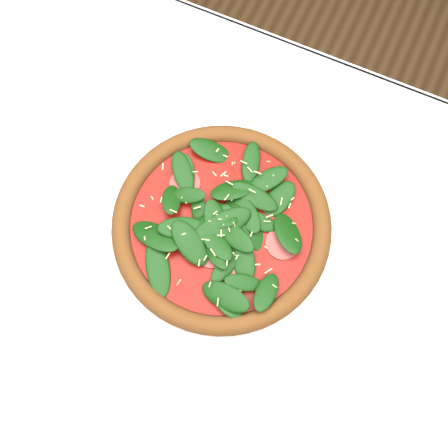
% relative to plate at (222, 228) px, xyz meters
% --- Properties ---
extents(ground, '(6.00, 6.00, 0.00)m').
position_rel_plate_xyz_m(ground, '(-0.02, -0.04, -0.76)').
color(ground, brown).
rests_on(ground, ground).
extents(dining_table, '(1.21, 0.81, 0.75)m').
position_rel_plate_xyz_m(dining_table, '(-0.02, -0.04, -0.11)').
color(dining_table, white).
rests_on(dining_table, ground).
extents(plate, '(0.38, 0.38, 0.02)m').
position_rel_plate_xyz_m(plate, '(0.00, 0.00, 0.00)').
color(plate, silver).
rests_on(plate, dining_table).
extents(pizza, '(0.40, 0.40, 0.04)m').
position_rel_plate_xyz_m(pizza, '(0.00, 0.00, 0.02)').
color(pizza, brown).
rests_on(pizza, plate).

